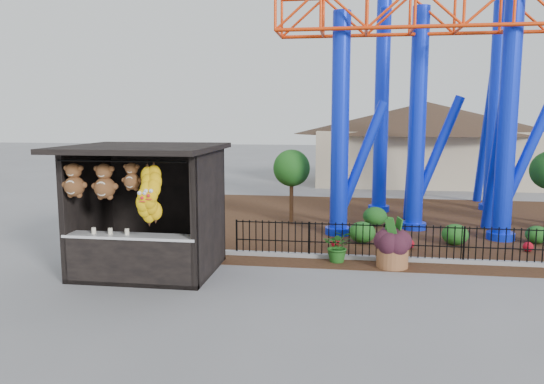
# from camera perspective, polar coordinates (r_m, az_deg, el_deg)

# --- Properties ---
(ground) EXTENTS (120.00, 120.00, 0.00)m
(ground) POSITION_cam_1_polar(r_m,az_deg,el_deg) (11.73, -1.16, -10.76)
(ground) COLOR slate
(ground) RESTS_ON ground
(mulch_bed) EXTENTS (18.00, 12.00, 0.02)m
(mulch_bed) POSITION_cam_1_polar(r_m,az_deg,el_deg) (19.42, 14.69, -3.38)
(mulch_bed) COLOR #331E11
(mulch_bed) RESTS_ON ground
(curb) EXTENTS (18.00, 0.18, 0.12)m
(curb) POSITION_cam_1_polar(r_m,az_deg,el_deg) (14.58, 16.75, -7.07)
(curb) COLOR gray
(curb) RESTS_ON ground
(prize_booth) EXTENTS (3.50, 3.40, 3.12)m
(prize_booth) POSITION_cam_1_polar(r_m,az_deg,el_deg) (13.01, -13.65, -2.13)
(prize_booth) COLOR black
(prize_booth) RESTS_ON ground
(picket_fence) EXTENTS (12.20, 0.06, 1.00)m
(picket_fence) POSITION_cam_1_polar(r_m,az_deg,el_deg) (14.63, 20.32, -5.40)
(picket_fence) COLOR black
(picket_fence) RESTS_ON ground
(roller_coaster) EXTENTS (11.00, 6.37, 10.82)m
(roller_coaster) POSITION_cam_1_polar(r_m,az_deg,el_deg) (19.61, 18.69, 15.48)
(roller_coaster) COLOR #0D28E7
(roller_coaster) RESTS_ON ground
(terracotta_planter) EXTENTS (1.05, 1.05, 0.55)m
(terracotta_planter) POSITION_cam_1_polar(r_m,az_deg,el_deg) (13.84, 12.81, -6.81)
(terracotta_planter) COLOR brown
(terracotta_planter) RESTS_ON ground
(planter_foliage) EXTENTS (0.70, 0.70, 0.64)m
(planter_foliage) POSITION_cam_1_polar(r_m,az_deg,el_deg) (13.70, 12.89, -4.40)
(planter_foliage) COLOR black
(planter_foliage) RESTS_ON terracotta_planter
(potted_plant) EXTENTS (0.79, 0.69, 0.86)m
(potted_plant) POSITION_cam_1_polar(r_m,az_deg,el_deg) (14.05, 7.16, -5.79)
(potted_plant) COLOR #294E17
(potted_plant) RESTS_ON ground
(landscaping) EXTENTS (7.57, 4.04, 0.66)m
(landscaping) POSITION_cam_1_polar(r_m,az_deg,el_deg) (17.25, 16.35, -3.85)
(landscaping) COLOR #1A4F17
(landscaping) RESTS_ON mulch_bed
(pavilion) EXTENTS (15.00, 15.00, 4.80)m
(pavilion) POSITION_cam_1_polar(r_m,az_deg,el_deg) (31.21, 16.26, 6.48)
(pavilion) COLOR #BFAD8C
(pavilion) RESTS_ON ground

